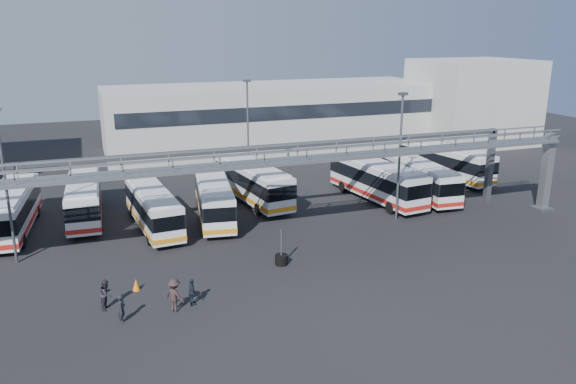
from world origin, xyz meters
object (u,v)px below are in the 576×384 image
object	(u,v)px
light_pole_left	(5,179)
bus_3	(153,207)
light_pole_back	(248,126)
bus_8	(420,178)
bus_7	(377,179)
pedestrian_a	(122,309)
bus_1	(12,209)
pedestrian_c	(175,295)
light_pole_mid	(400,150)
bus_9	(445,161)
pedestrian_b	(106,294)
cone_right	(136,285)
bus_5	(253,181)
bus_4	(214,198)
tire_stack	(281,259)
pedestrian_d	(192,292)
bus_2	(84,198)

from	to	relation	value
light_pole_left	bus_3	bearing A→B (deg)	21.01
light_pole_back	bus_8	bearing A→B (deg)	-36.74
bus_8	bus_7	bearing A→B (deg)	-179.73
light_pole_left	pedestrian_a	xyz separation A→B (m)	(5.97, -10.52, -4.95)
bus_1	bus_7	distance (m)	29.82
bus_1	bus_8	size ratio (longest dim) A/B	1.03
bus_7	pedestrian_c	world-z (taller)	bus_7
light_pole_mid	bus_9	bearing A→B (deg)	40.47
bus_7	pedestrian_b	bearing A→B (deg)	-158.37
pedestrian_b	cone_right	distance (m)	2.52
bus_3	bus_8	world-z (taller)	bus_8
bus_5	pedestrian_a	world-z (taller)	bus_5
light_pole_back	pedestrian_c	distance (m)	27.15
bus_3	bus_5	world-z (taller)	bus_5
light_pole_left	bus_5	distance (m)	20.46
bus_1	bus_8	world-z (taller)	bus_1
light_pole_left	bus_4	size ratio (longest dim) A/B	0.93
bus_7	light_pole_mid	bearing A→B (deg)	-108.47
light_pole_left	bus_9	world-z (taller)	light_pole_left
light_pole_mid	pedestrian_b	xyz separation A→B (m)	(-22.70, -7.68, -4.87)
bus_9	pedestrian_b	distance (m)	38.14
bus_8	bus_9	xyz separation A→B (m)	(5.91, 4.60, 0.10)
pedestrian_b	pedestrian_c	size ratio (longest dim) A/B	0.92
tire_stack	pedestrian_c	bearing A→B (deg)	-152.35
bus_5	bus_3	bearing A→B (deg)	-163.80
bus_9	pedestrian_b	size ratio (longest dim) A/B	6.78
light_pole_back	pedestrian_d	distance (m)	26.40
bus_3	tire_stack	xyz separation A→B (m)	(6.93, -9.90, -1.33)
bus_1	bus_4	xyz separation A→B (m)	(14.93, -2.10, -0.06)
bus_4	bus_7	size ratio (longest dim) A/B	0.93
pedestrian_a	pedestrian_c	xyz separation A→B (m)	(2.80, 0.28, 0.16)
pedestrian_b	light_pole_left	bearing A→B (deg)	58.17
light_pole_mid	cone_right	xyz separation A→B (m)	(-20.98, -5.90, -5.38)
tire_stack	bus_7	bearing A→B (deg)	39.76
light_pole_left	bus_4	distance (m)	15.38
bus_2	pedestrian_a	world-z (taller)	bus_2
light_pole_mid	tire_stack	bearing A→B (deg)	-155.64
bus_9	pedestrian_d	xyz separation A→B (m)	(-29.48, -18.46, -1.14)
cone_right	bus_8	bearing A→B (deg)	22.51
bus_7	light_pole_back	bearing A→B (deg)	126.13
light_pole_back	bus_2	distance (m)	17.21
bus_4	bus_5	xyz separation A→B (m)	(4.32, 3.45, 0.11)
cone_right	light_pole_left	bearing A→B (deg)	135.48
pedestrian_c	pedestrian_b	bearing A→B (deg)	25.28
light_pole_mid	bus_2	bearing A→B (deg)	159.70
bus_3	cone_right	xyz separation A→B (m)	(-2.36, -10.50, -1.39)
pedestrian_a	cone_right	distance (m)	3.80
light_pole_mid	bus_2	xyz separation A→B (m)	(-23.53, 8.71, -3.92)
bus_3	bus_7	bearing A→B (deg)	-3.01
pedestrian_d	light_pole_left	bearing A→B (deg)	44.33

